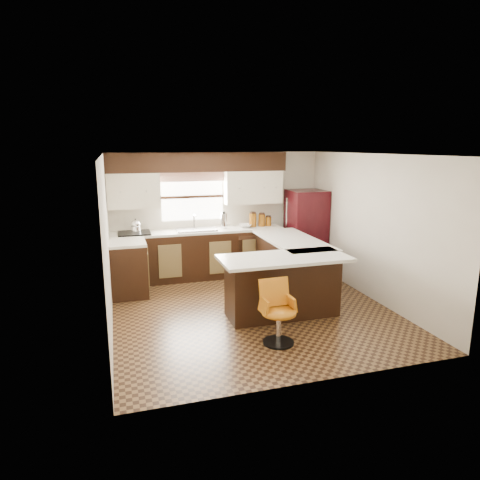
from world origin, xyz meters
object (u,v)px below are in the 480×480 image
object	(u,v)px
peninsula_return	(282,287)
bar_chair	(279,313)
refrigerator	(306,231)
peninsula_long	(289,267)

from	to	relation	value
peninsula_return	bar_chair	size ratio (longest dim) A/B	1.97
peninsula_return	bar_chair	world-z (taller)	peninsula_return
refrigerator	peninsula_long	bearing A→B (deg)	-126.53
refrigerator	bar_chair	world-z (taller)	refrigerator
peninsula_return	peninsula_long	bearing A→B (deg)	61.70
bar_chair	refrigerator	bearing A→B (deg)	57.16
peninsula_long	bar_chair	size ratio (longest dim) A/B	2.33
bar_chair	peninsula_return	bearing A→B (deg)	63.06
peninsula_long	refrigerator	world-z (taller)	refrigerator
bar_chair	peninsula_long	bearing A→B (deg)	61.14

